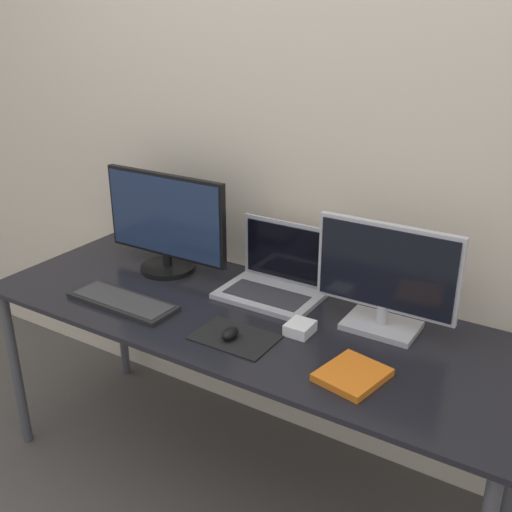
# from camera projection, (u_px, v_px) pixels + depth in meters

# --- Properties ---
(wall_back) EXTENTS (7.00, 0.05, 2.50)m
(wall_back) POSITION_uv_depth(u_px,v_px,m) (304.00, 139.00, 2.17)
(wall_back) COLOR beige
(wall_back) RESTS_ON ground_plane
(desk) EXTENTS (1.90, 0.70, 0.72)m
(desk) POSITION_uv_depth(u_px,v_px,m) (243.00, 330.00, 2.08)
(desk) COLOR black
(desk) RESTS_ON ground_plane
(monitor_left) EXTENTS (0.55, 0.22, 0.39)m
(monitor_left) POSITION_uv_depth(u_px,v_px,m) (166.00, 224.00, 2.32)
(monitor_left) COLOR black
(monitor_left) RESTS_ON desk
(monitor_right) EXTENTS (0.46, 0.17, 0.36)m
(monitor_right) POSITION_uv_depth(u_px,v_px,m) (386.00, 278.00, 1.89)
(monitor_right) COLOR #B2B2B7
(monitor_right) RESTS_ON desk
(laptop) EXTENTS (0.36, 0.25, 0.25)m
(laptop) POSITION_uv_depth(u_px,v_px,m) (276.00, 277.00, 2.18)
(laptop) COLOR #ADADB2
(laptop) RESTS_ON desk
(keyboard) EXTENTS (0.42, 0.16, 0.02)m
(keyboard) POSITION_uv_depth(u_px,v_px,m) (123.00, 302.00, 2.12)
(keyboard) COLOR black
(keyboard) RESTS_ON desk
(mousepad) EXTENTS (0.26, 0.17, 0.00)m
(mousepad) POSITION_uv_depth(u_px,v_px,m) (235.00, 337.00, 1.90)
(mousepad) COLOR black
(mousepad) RESTS_ON desk
(mouse) EXTENTS (0.04, 0.07, 0.04)m
(mouse) POSITION_uv_depth(u_px,v_px,m) (230.00, 334.00, 1.88)
(mouse) COLOR black
(mouse) RESTS_ON mousepad
(book) EXTENTS (0.19, 0.21, 0.02)m
(book) POSITION_uv_depth(u_px,v_px,m) (352.00, 375.00, 1.69)
(book) COLOR orange
(book) RESTS_ON desk
(power_brick) EXTENTS (0.08, 0.09, 0.04)m
(power_brick) POSITION_uv_depth(u_px,v_px,m) (300.00, 328.00, 1.92)
(power_brick) COLOR white
(power_brick) RESTS_ON desk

